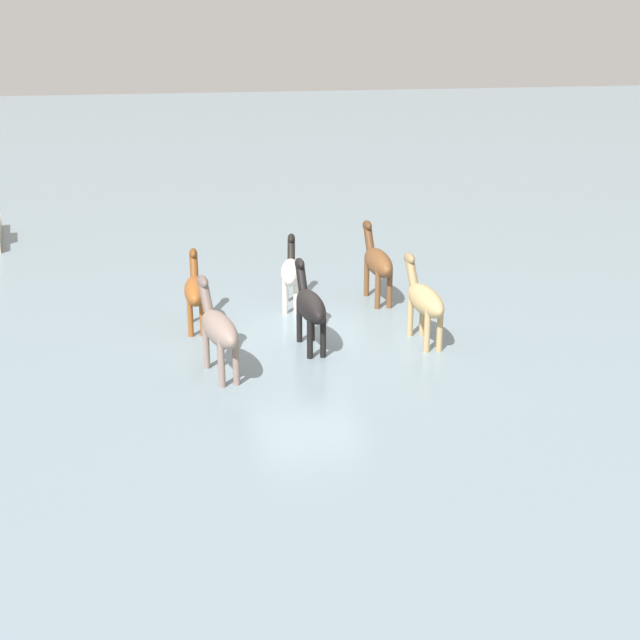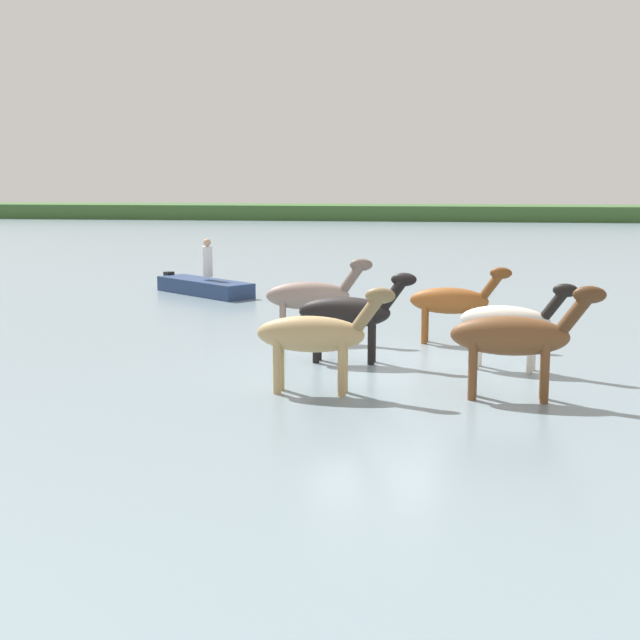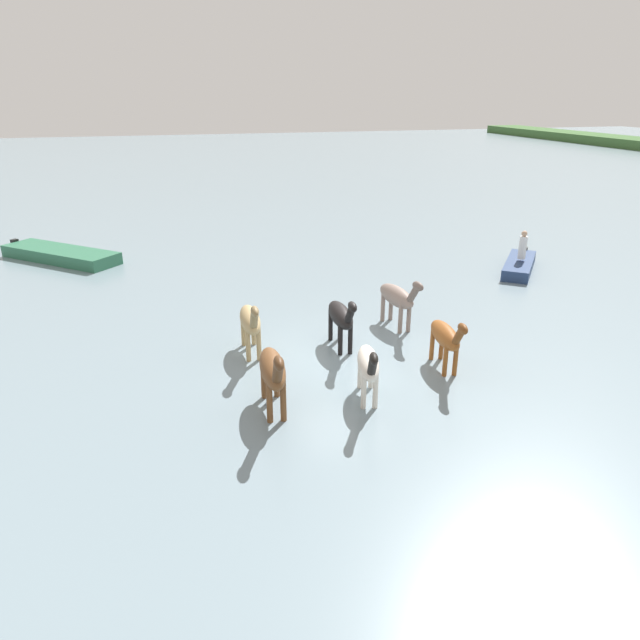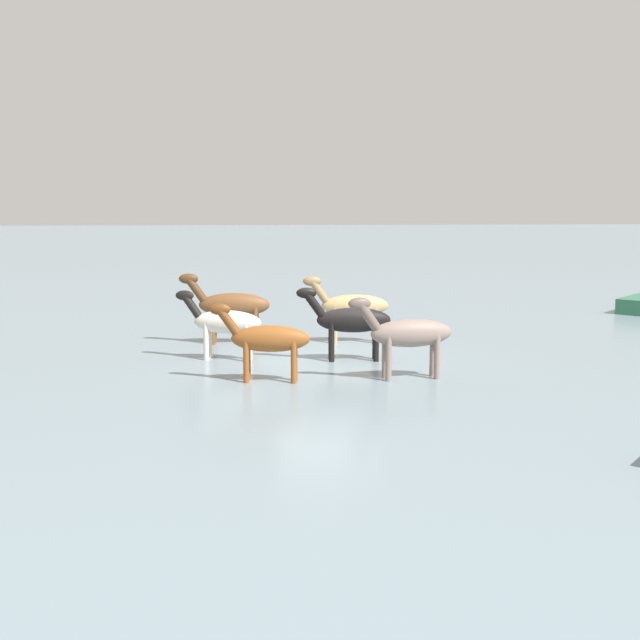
{
  "view_description": "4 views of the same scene",
  "coord_description": "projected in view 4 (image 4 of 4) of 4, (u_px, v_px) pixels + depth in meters",
  "views": [
    {
      "loc": [
        -17.91,
        4.69,
        6.73
      ],
      "look_at": [
        -0.62,
        -0.11,
        0.68
      ],
      "focal_mm": 47.23,
      "sensor_mm": 36.0,
      "label": 1
    },
    {
      "loc": [
        1.15,
        -17.55,
        3.74
      ],
      "look_at": [
        -0.98,
        -0.82,
        1.0
      ],
      "focal_mm": 50.69,
      "sensor_mm": 36.0,
      "label": 2
    },
    {
      "loc": [
        14.43,
        -4.82,
        7.16
      ],
      "look_at": [
        -0.38,
        -0.59,
        1.02
      ],
      "focal_mm": 32.46,
      "sensor_mm": 36.0,
      "label": 3
    },
    {
      "loc": [
        1.72,
        21.2,
        4.13
      ],
      "look_at": [
        0.19,
        -0.39,
        0.95
      ],
      "focal_mm": 48.65,
      "sensor_mm": 36.0,
      "label": 4
    }
  ],
  "objects": [
    {
      "name": "horse_dark_mare",
      "position": [
        267.0,
        339.0,
        19.01
      ],
      "size": [
        2.25,
        0.72,
        1.73
      ],
      "rotation": [
        0.0,
        0.0,
        -0.12
      ],
      "color": "brown",
      "rests_on": "ground_plane"
    },
    {
      "name": "horse_dun_straggler",
      "position": [
        224.0,
        322.0,
        21.53
      ],
      "size": [
        2.22,
        0.94,
        1.72
      ],
      "rotation": [
        0.0,
        0.0,
        -0.26
      ],
      "color": "silver",
      "rests_on": "ground_plane"
    },
    {
      "name": "ground_plane",
      "position": [
        329.0,
        360.0,
        21.64
      ],
      "size": [
        185.06,
        185.06,
        0.0
      ],
      "primitive_type": "plane",
      "color": "gray"
    },
    {
      "name": "horse_gray_outer",
      "position": [
        352.0,
        306.0,
        24.04
      ],
      "size": [
        2.39,
        0.61,
        1.86
      ],
      "rotation": [
        0.0,
        0.0,
        -0.03
      ],
      "color": "tan",
      "rests_on": "ground_plane"
    },
    {
      "name": "horse_pinto_flank",
      "position": [
        408.0,
        333.0,
        19.3
      ],
      "size": [
        2.42,
        0.79,
        1.87
      ],
      "rotation": [
        0.0,
        0.0,
        0.13
      ],
      "color": "gray",
      "rests_on": "ground_plane"
    },
    {
      "name": "horse_chestnut_trailing",
      "position": [
        350.0,
        320.0,
        21.43
      ],
      "size": [
        2.35,
        0.61,
        1.83
      ],
      "rotation": [
        0.0,
        0.0,
        -0.04
      ],
      "color": "black",
      "rests_on": "ground_plane"
    },
    {
      "name": "horse_mid_herd",
      "position": [
        231.0,
        305.0,
        23.83
      ],
      "size": [
        2.51,
        0.72,
        1.95
      ],
      "rotation": [
        0.0,
        0.0,
        -0.08
      ],
      "color": "brown",
      "rests_on": "ground_plane"
    }
  ]
}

